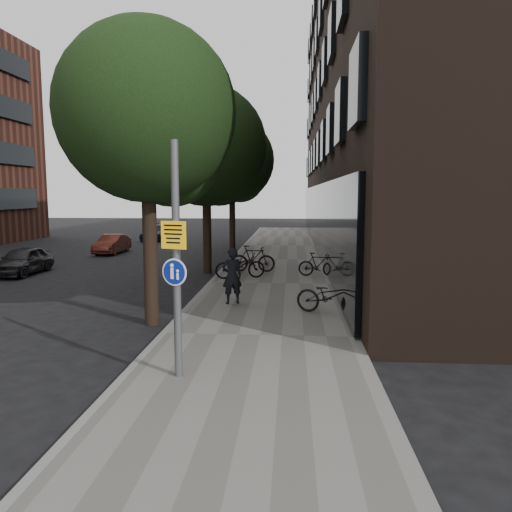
# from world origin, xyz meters

# --- Properties ---
(ground) EXTENTS (120.00, 120.00, 0.00)m
(ground) POSITION_xyz_m (0.00, 0.00, 0.00)
(ground) COLOR black
(ground) RESTS_ON ground
(sidewalk) EXTENTS (4.50, 60.00, 0.12)m
(sidewalk) POSITION_xyz_m (0.25, 10.00, 0.06)
(sidewalk) COLOR slate
(sidewalk) RESTS_ON ground
(curb_edge) EXTENTS (0.15, 60.00, 0.13)m
(curb_edge) POSITION_xyz_m (-2.00, 10.00, 0.07)
(curb_edge) COLOR slate
(curb_edge) RESTS_ON ground
(building_right_dark_brick) EXTENTS (12.00, 40.00, 18.00)m
(building_right_dark_brick) POSITION_xyz_m (8.50, 22.00, 9.00)
(building_right_dark_brick) COLOR black
(building_right_dark_brick) RESTS_ON ground
(street_tree_near) EXTENTS (4.40, 4.40, 7.50)m
(street_tree_near) POSITION_xyz_m (-2.53, 4.64, 5.11)
(street_tree_near) COLOR black
(street_tree_near) RESTS_ON ground
(street_tree_mid) EXTENTS (5.00, 5.00, 7.80)m
(street_tree_mid) POSITION_xyz_m (-2.53, 13.14, 5.11)
(street_tree_mid) COLOR black
(street_tree_mid) RESTS_ON ground
(street_tree_far) EXTENTS (5.00, 5.00, 7.80)m
(street_tree_far) POSITION_xyz_m (-2.53, 22.14, 5.11)
(street_tree_far) COLOR black
(street_tree_far) RESTS_ON ground
(signpost) EXTENTS (0.46, 0.17, 4.11)m
(signpost) POSITION_xyz_m (-1.03, 0.65, 2.19)
(signpost) COLOR #595B5E
(signpost) RESTS_ON sidewalk
(pedestrian) EXTENTS (0.70, 0.59, 1.64)m
(pedestrian) POSITION_xyz_m (-0.77, 6.54, 0.94)
(pedestrian) COLOR black
(pedestrian) RESTS_ON sidewalk
(parked_bike_facade_near) EXTENTS (1.96, 1.19, 0.97)m
(parked_bike_facade_near) POSITION_xyz_m (2.00, 5.50, 0.61)
(parked_bike_facade_near) COLOR black
(parked_bike_facade_near) RESTS_ON sidewalk
(parked_bike_facade_far) EXTENTS (1.59, 0.61, 0.93)m
(parked_bike_facade_far) POSITION_xyz_m (2.00, 11.63, 0.59)
(parked_bike_facade_far) COLOR black
(parked_bike_facade_far) RESTS_ON sidewalk
(parked_bike_curb_near) EXTENTS (2.03, 1.21, 1.01)m
(parked_bike_curb_near) POSITION_xyz_m (-1.00, 10.97, 0.62)
(parked_bike_curb_near) COLOR black
(parked_bike_curb_near) RESTS_ON sidewalk
(parked_bike_curb_far) EXTENTS (1.85, 0.58, 1.10)m
(parked_bike_curb_far) POSITION_xyz_m (-0.63, 12.57, 0.67)
(parked_bike_curb_far) COLOR black
(parked_bike_curb_far) RESTS_ON sidewalk
(parked_car_near) EXTENTS (1.37, 3.37, 1.15)m
(parked_car_near) POSITION_xyz_m (-10.17, 12.01, 0.57)
(parked_car_near) COLOR #232325
(parked_car_near) RESTS_ON ground
(parked_car_mid) EXTENTS (1.21, 3.25, 1.06)m
(parked_car_mid) POSITION_xyz_m (-9.08, 19.40, 0.53)
(parked_car_mid) COLOR #592319
(parked_car_mid) RESTS_ON ground
(parked_car_far) EXTENTS (1.84, 3.96, 1.12)m
(parked_car_far) POSITION_xyz_m (-8.92, 27.59, 0.56)
(parked_car_far) COLOR black
(parked_car_far) RESTS_ON ground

